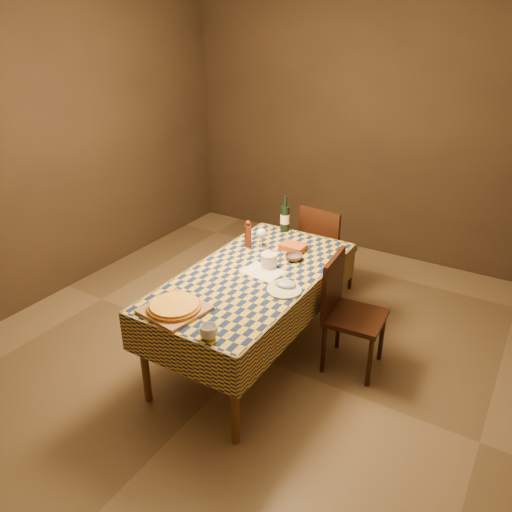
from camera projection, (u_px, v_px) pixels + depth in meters
name	position (u px, v px, depth m)	size (l,w,h in m)	color
room	(252.00, 201.00, 3.51)	(5.00, 5.10, 2.70)	brown
dining_table	(253.00, 283.00, 3.80)	(0.94, 1.84, 0.77)	brown
cutting_board	(175.00, 310.00, 3.29)	(0.37, 0.37, 0.02)	#9C6949
pizza	(174.00, 306.00, 3.28)	(0.44, 0.44, 0.04)	#A65C1B
pepper_mill	(248.00, 235.00, 4.16)	(0.07, 0.07, 0.24)	#4B1D11
bowl	(294.00, 257.00, 3.97)	(0.14, 0.14, 0.04)	#574249
wine_glass	(261.00, 234.00, 4.13)	(0.09, 0.09, 0.18)	silver
wine_bottle	(285.00, 218.00, 4.46)	(0.11, 0.11, 0.33)	black
deli_tub	(269.00, 260.00, 3.85)	(0.13, 0.13, 0.11)	silver
takeout_container	(293.00, 247.00, 4.14)	(0.20, 0.14, 0.05)	#AF4917
white_plate	(284.00, 290.00, 3.53)	(0.25, 0.25, 0.01)	silver
tumbler	(209.00, 332.00, 3.00)	(0.11, 0.11, 0.09)	silver
flour_patch	(263.00, 272.00, 3.80)	(0.29, 0.23, 0.00)	white
flour_bag	(285.00, 284.00, 3.58)	(0.16, 0.12, 0.05)	#A8B6D8
chair_far	(324.00, 247.00, 4.79)	(0.46, 0.47, 0.93)	black
chair_right	(346.00, 307.00, 3.81)	(0.46, 0.45, 0.93)	black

